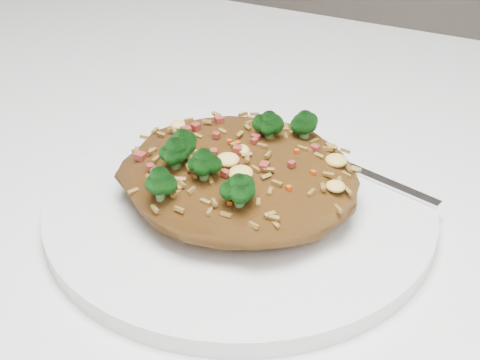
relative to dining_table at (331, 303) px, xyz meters
name	(u,v)px	position (x,y,z in m)	size (l,w,h in m)	color
dining_table	(331,303)	(0.00, 0.00, 0.00)	(1.20, 0.80, 0.75)	white
plate	(240,204)	(-0.07, -0.03, 0.10)	(0.29, 0.29, 0.01)	white
fried_rice	(239,166)	(-0.07, -0.03, 0.13)	(0.18, 0.16, 0.06)	brown
fork	(355,169)	(0.00, 0.04, 0.11)	(0.16, 0.06, 0.00)	silver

